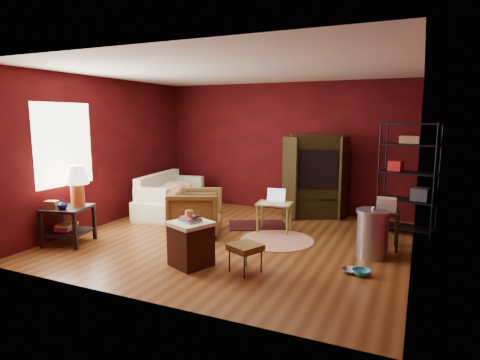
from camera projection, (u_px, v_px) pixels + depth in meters
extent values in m
cube|color=brown|center=(235.00, 240.00, 6.80)|extent=(5.50, 5.00, 0.02)
cube|color=white|center=(235.00, 69.00, 6.36)|extent=(5.50, 5.00, 0.02)
cube|color=#490A0D|center=(283.00, 147.00, 8.84)|extent=(5.50, 0.02, 2.80)
cube|color=#490A0D|center=(137.00, 179.00, 4.32)|extent=(5.50, 0.02, 2.80)
cube|color=#490A0D|center=(105.00, 152.00, 7.70)|extent=(0.02, 5.00, 2.80)
cube|color=#490A0D|center=(418.00, 166.00, 5.46)|extent=(0.02, 5.00, 2.80)
cube|color=white|center=(64.00, 145.00, 6.76)|extent=(0.02, 1.20, 1.40)
imported|color=white|center=(172.00, 195.00, 8.63)|extent=(0.80, 2.08, 0.79)
imported|color=black|center=(196.00, 210.00, 7.04)|extent=(1.07, 1.10, 0.89)
imported|color=silver|center=(350.00, 265.00, 5.34)|extent=(0.23, 0.09, 0.23)
imported|color=#28A6BE|center=(362.00, 266.00, 5.26)|extent=(0.25, 0.10, 0.24)
imported|color=#0C0F3C|center=(62.00, 205.00, 6.32)|extent=(0.16, 0.17, 0.15)
imported|color=#E4E16F|center=(189.00, 213.00, 5.52)|extent=(0.12, 0.10, 0.11)
cube|color=black|center=(67.00, 208.00, 6.52)|extent=(0.80, 0.80, 0.04)
cube|color=black|center=(69.00, 232.00, 6.59)|extent=(0.74, 0.74, 0.03)
cube|color=black|center=(41.00, 230.00, 6.33)|extent=(0.07, 0.07, 0.60)
cube|color=black|center=(75.00, 231.00, 6.24)|extent=(0.07, 0.07, 0.60)
cube|color=black|center=(63.00, 220.00, 6.90)|extent=(0.07, 0.07, 0.60)
cube|color=black|center=(94.00, 222.00, 6.81)|extent=(0.07, 0.07, 0.60)
cylinder|color=#D66027|center=(78.00, 195.00, 6.58)|extent=(0.27, 0.27, 0.37)
cone|color=#F2E5C6|center=(76.00, 175.00, 6.53)|extent=(0.48, 0.48, 0.30)
cube|color=#8F7F4E|center=(52.00, 205.00, 6.38)|extent=(0.22, 0.18, 0.13)
cube|color=#D1343B|center=(66.00, 229.00, 6.59)|extent=(0.31, 0.35, 0.03)
cube|color=#348AD1|center=(66.00, 227.00, 6.58)|extent=(0.31, 0.35, 0.03)
cube|color=#EBC94E|center=(67.00, 224.00, 6.57)|extent=(0.31, 0.35, 0.03)
cube|color=white|center=(172.00, 202.00, 8.62)|extent=(0.93, 1.79, 0.36)
cube|color=white|center=(158.00, 190.00, 8.67)|extent=(0.37, 1.72, 0.72)
cube|color=white|center=(152.00, 201.00, 7.78)|extent=(0.74, 0.25, 0.50)
cube|color=white|center=(188.00, 186.00, 9.40)|extent=(0.74, 0.25, 0.50)
ellipsoid|color=#EF5421|center=(162.00, 193.00, 8.09)|extent=(0.52, 0.52, 0.25)
ellipsoid|color=#EF5421|center=(173.00, 188.00, 8.56)|extent=(0.58, 0.58, 0.29)
ellipsoid|color=white|center=(183.00, 186.00, 8.99)|extent=(0.48, 0.48, 0.23)
cube|color=#3B180D|center=(191.00, 246.00, 5.58)|extent=(0.63, 0.63, 0.58)
cube|color=white|center=(190.00, 224.00, 5.53)|extent=(0.67, 0.67, 0.05)
cube|color=beige|center=(190.00, 221.00, 5.53)|extent=(0.34, 0.31, 0.02)
cube|color=teal|center=(190.00, 219.00, 5.53)|extent=(0.32, 0.27, 0.02)
cube|color=#B84553|center=(190.00, 218.00, 5.52)|extent=(0.32, 0.29, 0.02)
cube|color=black|center=(196.00, 217.00, 5.48)|extent=(0.06, 0.17, 0.02)
cube|color=black|center=(245.00, 247.00, 5.33)|extent=(0.50, 0.50, 0.08)
cube|color=black|center=(245.00, 250.00, 5.34)|extent=(0.45, 0.45, 0.02)
cylinder|color=black|center=(229.00, 261.00, 5.38)|extent=(0.03, 0.03, 0.31)
cylinder|color=black|center=(244.00, 267.00, 5.15)|extent=(0.03, 0.03, 0.31)
cylinder|color=black|center=(246.00, 256.00, 5.57)|extent=(0.03, 0.03, 0.31)
cylinder|color=black|center=(261.00, 261.00, 5.35)|extent=(0.03, 0.03, 0.31)
cylinder|color=beige|center=(277.00, 240.00, 6.77)|extent=(1.44, 1.44, 0.01)
cube|color=#451213|center=(257.00, 225.00, 7.68)|extent=(1.28, 1.13, 0.01)
cube|color=#959E48|center=(274.00, 204.00, 7.21)|extent=(0.67, 0.51, 0.03)
cylinder|color=#959E48|center=(257.00, 219.00, 7.16)|extent=(0.04, 0.04, 0.52)
cylinder|color=#959E48|center=(287.00, 221.00, 7.00)|extent=(0.04, 0.04, 0.52)
cylinder|color=#959E48|center=(262.00, 214.00, 7.49)|extent=(0.04, 0.04, 0.52)
cylinder|color=#959E48|center=(291.00, 217.00, 7.33)|extent=(0.04, 0.04, 0.52)
cube|color=silver|center=(275.00, 202.00, 7.23)|extent=(0.36, 0.27, 0.02)
cube|color=silver|center=(276.00, 195.00, 7.32)|extent=(0.34, 0.11, 0.22)
cube|color=silver|center=(266.00, 203.00, 7.14)|extent=(0.31, 0.36, 0.00)
cube|color=silver|center=(281.00, 204.00, 7.07)|extent=(0.23, 0.32, 0.00)
cube|color=black|center=(314.00, 176.00, 8.25)|extent=(1.13, 0.90, 1.72)
cube|color=black|center=(316.00, 168.00, 8.14)|extent=(0.91, 0.71, 0.77)
cube|color=black|center=(290.00, 178.00, 8.00)|extent=(0.37, 0.25, 1.63)
cube|color=black|center=(344.00, 178.00, 8.00)|extent=(0.12, 0.41, 1.63)
cube|color=#2C2E31|center=(315.00, 172.00, 8.19)|extent=(0.70, 0.64, 0.47)
cube|color=black|center=(317.00, 174.00, 7.97)|extent=(0.42, 0.19, 0.36)
cube|color=black|center=(314.00, 198.00, 8.28)|extent=(0.93, 0.75, 0.05)
cylinder|color=black|center=(378.00, 178.00, 7.17)|extent=(0.03, 0.03, 1.97)
cylinder|color=black|center=(434.00, 183.00, 6.63)|extent=(0.03, 0.03, 1.97)
cylinder|color=black|center=(385.00, 175.00, 7.48)|extent=(0.03, 0.03, 1.97)
cylinder|color=black|center=(439.00, 180.00, 6.94)|extent=(0.03, 0.03, 1.97)
cube|color=black|center=(405.00, 227.00, 7.19)|extent=(1.03, 0.61, 0.03)
cube|color=black|center=(407.00, 200.00, 7.11)|extent=(1.03, 0.61, 0.03)
cube|color=black|center=(408.00, 173.00, 7.04)|extent=(1.03, 0.61, 0.03)
cube|color=black|center=(410.00, 145.00, 6.96)|extent=(1.03, 0.61, 0.03)
cube|color=black|center=(412.00, 124.00, 6.90)|extent=(1.03, 0.61, 0.03)
cube|color=#A31B1D|center=(396.00, 166.00, 7.15)|extent=(0.27, 0.31, 0.18)
cube|color=#363644|center=(420.00, 194.00, 6.96)|extent=(0.33, 0.33, 0.22)
cube|color=#886C51|center=(411.00, 140.00, 6.95)|extent=(0.37, 0.28, 0.13)
cube|color=black|center=(386.00, 212.00, 6.28)|extent=(0.45, 0.45, 0.04)
cube|color=black|center=(373.00, 232.00, 6.22)|extent=(0.04, 0.04, 0.59)
cube|color=black|center=(397.00, 234.00, 6.11)|extent=(0.04, 0.04, 0.59)
cube|color=black|center=(373.00, 226.00, 6.54)|extent=(0.04, 0.04, 0.59)
cube|color=black|center=(396.00, 228.00, 6.44)|extent=(0.04, 0.04, 0.59)
cube|color=silver|center=(386.00, 204.00, 6.26)|extent=(0.31, 0.25, 0.20)
cylinder|color=#A6A9AE|center=(372.00, 235.00, 5.93)|extent=(0.55, 0.55, 0.67)
cylinder|color=#A6A9AE|center=(374.00, 211.00, 5.87)|extent=(0.61, 0.61, 0.04)
sphere|color=#A6A9AE|center=(374.00, 208.00, 5.86)|extent=(0.08, 0.08, 0.07)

